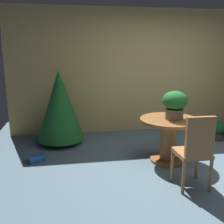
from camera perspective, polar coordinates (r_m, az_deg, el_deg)
ground_plane at (r=4.13m, az=17.19°, el=-12.33°), size 6.60×6.60×0.00m
back_wall_panel at (r=5.79m, az=8.36°, el=8.78°), size 6.00×0.10×2.60m
round_dining_table at (r=4.25m, az=12.21°, el=-4.83°), size 0.91×0.91×0.70m
flower_vase at (r=4.11m, az=13.56°, el=1.86°), size 0.38×0.38×0.44m
wooden_chair_near at (r=3.45m, az=17.68°, el=-7.74°), size 0.40×0.40×0.99m
holiday_tree at (r=4.98m, az=-11.31°, el=1.43°), size 0.88×0.88×1.39m
gift_box_blue at (r=4.43m, az=-16.07°, el=-9.59°), size 0.29×0.25×0.12m
potted_plant at (r=5.61m, az=22.04°, el=-3.65°), size 0.29×0.29×0.39m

